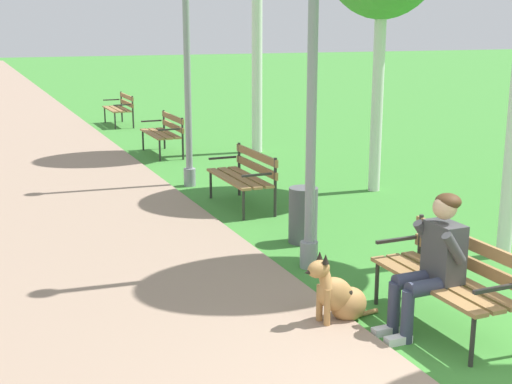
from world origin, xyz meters
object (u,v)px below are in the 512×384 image
at_px(person_seated_on_near_bench, 433,259).
at_px(park_bench_near, 450,273).
at_px(park_bench_furthest, 120,106).
at_px(litter_bin, 303,215).
at_px(lamp_post_near, 313,45).
at_px(lamp_post_mid, 187,55).
at_px(park_bench_mid, 245,173).
at_px(dog_shepherd, 339,296).
at_px(park_bench_far, 165,130).

bearing_deg(person_seated_on_near_bench, park_bench_near, 6.80).
bearing_deg(park_bench_furthest, person_seated_on_near_bench, -91.16).
height_order(park_bench_near, litter_bin, park_bench_near).
height_order(park_bench_furthest, lamp_post_near, lamp_post_near).
height_order(lamp_post_mid, litter_bin, lamp_post_mid).
relative_size(park_bench_mid, lamp_post_near, 0.32).
bearing_deg(park_bench_furthest, park_bench_mid, -90.93).
bearing_deg(litter_bin, lamp_post_mid, 95.67).
relative_size(lamp_post_mid, litter_bin, 6.00).
bearing_deg(park_bench_mid, dog_shepherd, -100.47).
height_order(park_bench_far, dog_shepherd, park_bench_far).
relative_size(person_seated_on_near_bench, litter_bin, 1.79).
relative_size(park_bench_mid, lamp_post_mid, 0.36).
bearing_deg(dog_shepherd, lamp_post_mid, 85.76).
bearing_deg(lamp_post_near, dog_shepherd, -106.63).
relative_size(park_bench_near, person_seated_on_near_bench, 1.20).
bearing_deg(park_bench_furthest, dog_shepherd, -93.91).
relative_size(park_bench_near, lamp_post_mid, 0.36).
height_order(dog_shepherd, lamp_post_mid, lamp_post_mid).
relative_size(park_bench_furthest, person_seated_on_near_bench, 1.20).
bearing_deg(park_bench_near, litter_bin, 91.37).
distance_m(park_bench_near, lamp_post_mid, 6.52).
height_order(park_bench_mid, lamp_post_mid, lamp_post_mid).
relative_size(park_bench_near, park_bench_far, 1.00).
distance_m(lamp_post_near, litter_bin, 2.29).
height_order(park_bench_mid, park_bench_far, same).
xyz_separation_m(park_bench_mid, litter_bin, (0.01, -1.90, -0.16)).
distance_m(park_bench_near, lamp_post_near, 2.73).
bearing_deg(lamp_post_near, park_bench_furthest, 87.64).
height_order(park_bench_far, lamp_post_mid, lamp_post_mid).
height_order(park_bench_far, lamp_post_near, lamp_post_near).
height_order(person_seated_on_near_bench, dog_shepherd, person_seated_on_near_bench).
height_order(park_bench_mid, litter_bin, park_bench_mid).
xyz_separation_m(park_bench_near, park_bench_far, (-0.01, 9.29, 0.00)).
height_order(person_seated_on_near_bench, lamp_post_mid, lamp_post_mid).
relative_size(dog_shepherd, lamp_post_near, 0.18).
bearing_deg(park_bench_mid, lamp_post_near, -97.16).
xyz_separation_m(park_bench_far, person_seated_on_near_bench, (-0.20, -9.31, 0.17)).
bearing_deg(person_seated_on_near_bench, park_bench_far, 88.78).
bearing_deg(lamp_post_mid, park_bench_far, 82.22).
distance_m(park_bench_far, dog_shepherd, 8.88).
bearing_deg(park_bench_far, lamp_post_near, -93.20).
xyz_separation_m(lamp_post_near, lamp_post_mid, (0.00, 4.41, -0.27)).
bearing_deg(park_bench_far, park_bench_near, -89.95).
relative_size(lamp_post_near, litter_bin, 6.75).
distance_m(park_bench_far, lamp_post_mid, 3.45).
height_order(park_bench_mid, dog_shepherd, park_bench_mid).
relative_size(person_seated_on_near_bench, lamp_post_mid, 0.30).
height_order(lamp_post_near, litter_bin, lamp_post_near).
bearing_deg(park_bench_far, person_seated_on_near_bench, -91.22).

